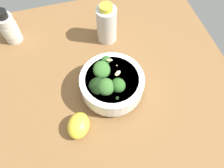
{
  "coord_description": "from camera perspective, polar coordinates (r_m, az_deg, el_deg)",
  "views": [
    {
      "loc": [
        -9.53,
        -32.94,
        55.34
      ],
      "look_at": [
        -1.7,
        -4.89,
        4.0
      ],
      "focal_mm": 35.17,
      "sensor_mm": 36.0,
      "label": 1
    }
  ],
  "objects": [
    {
      "name": "bottle_tall",
      "position": [
        0.69,
        -1.4,
        15.29
      ],
      "size": [
        6.16,
        6.16,
        13.28
      ],
      "color": "beige",
      "rests_on": "ground_plane"
    },
    {
      "name": "lemon_wedge",
      "position": [
        0.57,
        -8.68,
        -10.61
      ],
      "size": [
        7.94,
        8.61,
        4.69
      ],
      "primitive_type": "ellipsoid",
      "rotation": [
        0.0,
        0.0,
        4.26
      ],
      "color": "yellow",
      "rests_on": "ground_plane"
    },
    {
      "name": "ground_plane",
      "position": [
        0.67,
        0.28,
        1.47
      ],
      "size": [
        70.61,
        70.61,
        3.29
      ],
      "primitive_type": "cube",
      "color": "brown"
    },
    {
      "name": "bowl_of_broccoli",
      "position": [
        0.58,
        -0.29,
        0.18
      ],
      "size": [
        17.06,
        17.06,
        10.19
      ],
      "color": "white",
      "rests_on": "ground_plane"
    },
    {
      "name": "bottle_short",
      "position": [
        0.77,
        -25.25,
        13.06
      ],
      "size": [
        5.34,
        5.34,
        11.65
      ],
      "color": "beige",
      "rests_on": "ground_plane"
    }
  ]
}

